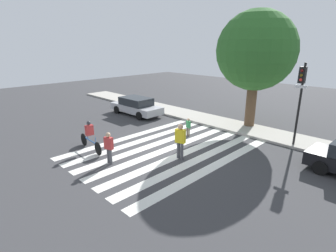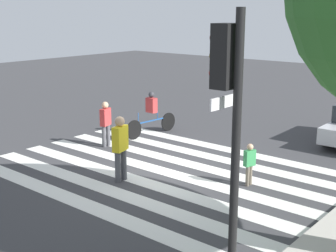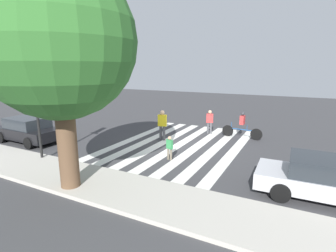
# 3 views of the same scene
# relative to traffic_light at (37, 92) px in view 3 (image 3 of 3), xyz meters

# --- Properties ---
(ground_plane) EXTENTS (60.00, 60.00, 0.00)m
(ground_plane) POSITION_rel_traffic_light_xyz_m (-4.74, -5.25, -3.24)
(ground_plane) COLOR #38383A
(sidewalk_curb) EXTENTS (36.00, 2.50, 0.14)m
(sidewalk_curb) POSITION_rel_traffic_light_xyz_m (-4.74, 1.00, -3.17)
(sidewalk_curb) COLOR #ADA89E
(sidewalk_curb) RESTS_ON ground_plane
(crosswalk_stripes) EXTENTS (6.68, 10.00, 0.01)m
(crosswalk_stripes) POSITION_rel_traffic_light_xyz_m (-4.74, -5.25, -3.24)
(crosswalk_stripes) COLOR silver
(crosswalk_stripes) RESTS_ON ground_plane
(traffic_light) EXTENTS (0.60, 0.50, 4.63)m
(traffic_light) POSITION_rel_traffic_light_xyz_m (0.00, 0.00, 0.00)
(traffic_light) COLOR black
(traffic_light) RESTS_ON ground_plane
(street_tree) EXTENTS (5.08, 5.08, 7.68)m
(street_tree) POSITION_rel_traffic_light_xyz_m (-3.59, 1.69, 1.85)
(street_tree) COLOR brown
(street_tree) RESTS_ON ground_plane
(pedestrian_adult_blue_shirt) EXTENTS (0.55, 0.35, 1.82)m
(pedestrian_adult_blue_shirt) POSITION_rel_traffic_light_xyz_m (-3.41, -5.60, -2.21)
(pedestrian_adult_blue_shirt) COLOR #4C4C51
(pedestrian_adult_blue_shirt) RESTS_ON ground_plane
(pedestrian_child_with_backpack) EXTENTS (0.35, 0.23, 1.16)m
(pedestrian_child_with_backpack) POSITION_rel_traffic_light_xyz_m (-5.36, -2.71, -2.59)
(pedestrian_child_with_backpack) COLOR #6B6051
(pedestrian_child_with_backpack) RESTS_ON ground_plane
(pedestrian_adult_tall_backpack) EXTENTS (0.47, 0.31, 1.57)m
(pedestrian_adult_tall_backpack) POSITION_rel_traffic_light_xyz_m (-5.44, -8.40, -2.35)
(pedestrian_adult_tall_backpack) COLOR #4C4C51
(pedestrian_adult_tall_backpack) RESTS_ON ground_plane
(cyclist_mid_street) EXTENTS (2.49, 0.42, 1.65)m
(cyclist_mid_street) POSITION_rel_traffic_light_xyz_m (-7.58, -8.21, -2.37)
(cyclist_mid_street) COLOR black
(cyclist_mid_street) RESTS_ON ground_plane
(car_parked_far_curb) EXTENTS (4.69, 2.06, 1.41)m
(car_parked_far_curb) POSITION_rel_traffic_light_xyz_m (-11.83, -1.71, -2.52)
(car_parked_far_curb) COLOR #B7B7BC
(car_parked_far_curb) RESTS_ON ground_plane
(car_parked_dark_suv) EXTENTS (4.15, 2.04, 1.46)m
(car_parked_dark_suv) POSITION_rel_traffic_light_xyz_m (3.40, -1.62, -2.50)
(car_parked_dark_suv) COLOR black
(car_parked_dark_suv) RESTS_ON ground_plane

